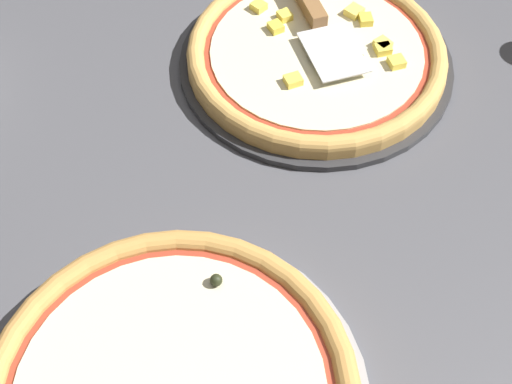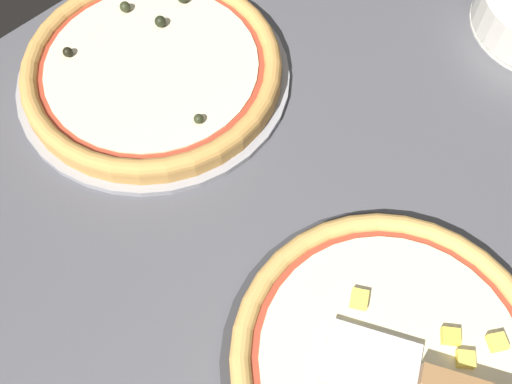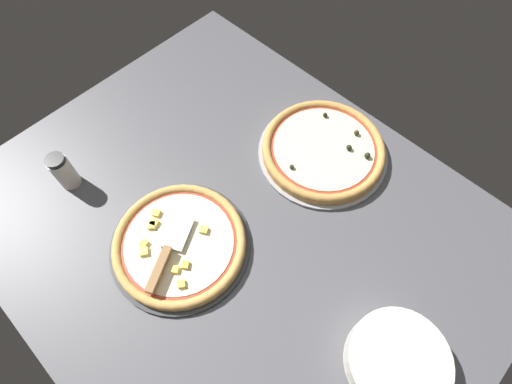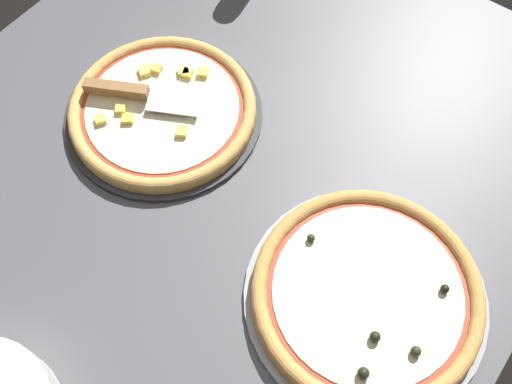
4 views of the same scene
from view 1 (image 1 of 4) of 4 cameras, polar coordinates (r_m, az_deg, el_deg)
The scene contains 4 objects.
ground_plane at distance 93.10cm, azimuth -0.25°, elevation 3.14°, with size 145.32×116.21×3.60cm, color #4C4C51.
pizza_pan_front at distance 101.60cm, azimuth 4.79°, elevation 10.26°, with size 38.15×38.15×1.00cm, color #2D2D30.
pizza_front at distance 100.38cm, azimuth 4.88°, elevation 11.01°, with size 35.86×35.86×3.01cm.
serving_spatula at distance 103.57cm, azimuth 4.44°, elevation 14.46°, with size 14.47×22.03×2.00cm.
Camera 1 is at (-10.36, 58.12, 70.18)cm, focal length 50.00 mm.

